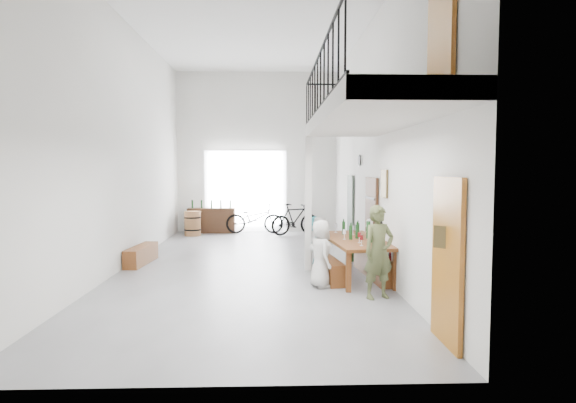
{
  "coord_description": "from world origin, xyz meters",
  "views": [
    {
      "loc": [
        0.53,
        -10.74,
        2.21
      ],
      "look_at": [
        0.86,
        -0.5,
        1.49
      ],
      "focal_mm": 30.0,
      "sensor_mm": 36.0,
      "label": 1
    }
  ],
  "objects_px": {
    "bench_inner": "(327,267)",
    "oak_barrel": "(193,223)",
    "side_bench": "(141,255)",
    "bicycle_near": "(255,218)",
    "host_standing": "(379,252)",
    "serving_counter": "(211,220)",
    "tasting_table": "(356,243)"
  },
  "relations": [
    {
      "from": "oak_barrel",
      "to": "serving_counter",
      "type": "relative_size",
      "value": 0.5
    },
    {
      "from": "serving_counter",
      "to": "bicycle_near",
      "type": "height_order",
      "value": "bicycle_near"
    },
    {
      "from": "bench_inner",
      "to": "tasting_table",
      "type": "bearing_deg",
      "value": -9.81
    },
    {
      "from": "tasting_table",
      "to": "bicycle_near",
      "type": "xyz_separation_m",
      "value": [
        -2.27,
        6.64,
        -0.2
      ]
    },
    {
      "from": "host_standing",
      "to": "bench_inner",
      "type": "bearing_deg",
      "value": 92.58
    },
    {
      "from": "oak_barrel",
      "to": "host_standing",
      "type": "height_order",
      "value": "host_standing"
    },
    {
      "from": "host_standing",
      "to": "tasting_table",
      "type": "bearing_deg",
      "value": 73.08
    },
    {
      "from": "oak_barrel",
      "to": "host_standing",
      "type": "bearing_deg",
      "value": -60.29
    },
    {
      "from": "side_bench",
      "to": "bicycle_near",
      "type": "relative_size",
      "value": 0.76
    },
    {
      "from": "tasting_table",
      "to": "bench_inner",
      "type": "relative_size",
      "value": 1.43
    },
    {
      "from": "bench_inner",
      "to": "oak_barrel",
      "type": "distance_m",
      "value": 7.17
    },
    {
      "from": "side_bench",
      "to": "host_standing",
      "type": "height_order",
      "value": "host_standing"
    },
    {
      "from": "bench_inner",
      "to": "serving_counter",
      "type": "relative_size",
      "value": 1.15
    },
    {
      "from": "side_bench",
      "to": "host_standing",
      "type": "bearing_deg",
      "value": -32.76
    },
    {
      "from": "host_standing",
      "to": "bicycle_near",
      "type": "xyz_separation_m",
      "value": [
        -2.39,
        8.19,
        -0.28
      ]
    },
    {
      "from": "bicycle_near",
      "to": "side_bench",
      "type": "bearing_deg",
      "value": 155.09
    },
    {
      "from": "bench_inner",
      "to": "host_standing",
      "type": "bearing_deg",
      "value": -73.39
    },
    {
      "from": "serving_counter",
      "to": "tasting_table",
      "type": "bearing_deg",
      "value": -60.98
    },
    {
      "from": "tasting_table",
      "to": "oak_barrel",
      "type": "distance_m",
      "value": 7.51
    },
    {
      "from": "host_standing",
      "to": "bicycle_near",
      "type": "distance_m",
      "value": 8.53
    },
    {
      "from": "bench_inner",
      "to": "oak_barrel",
      "type": "height_order",
      "value": "oak_barrel"
    },
    {
      "from": "tasting_table",
      "to": "side_bench",
      "type": "bearing_deg",
      "value": 155.7
    },
    {
      "from": "bench_inner",
      "to": "side_bench",
      "type": "bearing_deg",
      "value": 152.22
    },
    {
      "from": "oak_barrel",
      "to": "tasting_table",
      "type": "bearing_deg",
      "value": -55.25
    },
    {
      "from": "oak_barrel",
      "to": "bicycle_near",
      "type": "relative_size",
      "value": 0.42
    },
    {
      "from": "bench_inner",
      "to": "serving_counter",
      "type": "distance_m",
      "value": 7.55
    },
    {
      "from": "tasting_table",
      "to": "host_standing",
      "type": "xyz_separation_m",
      "value": [
        0.12,
        -1.54,
        0.08
      ]
    },
    {
      "from": "bicycle_near",
      "to": "oak_barrel",
      "type": "bearing_deg",
      "value": 104.08
    },
    {
      "from": "tasting_table",
      "to": "host_standing",
      "type": "height_order",
      "value": "host_standing"
    },
    {
      "from": "side_bench",
      "to": "bicycle_near",
      "type": "bearing_deg",
      "value": 64.48
    },
    {
      "from": "oak_barrel",
      "to": "bench_inner",
      "type": "bearing_deg",
      "value": -58.93
    },
    {
      "from": "bicycle_near",
      "to": "bench_inner",
      "type": "bearing_deg",
      "value": -165.03
    }
  ]
}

